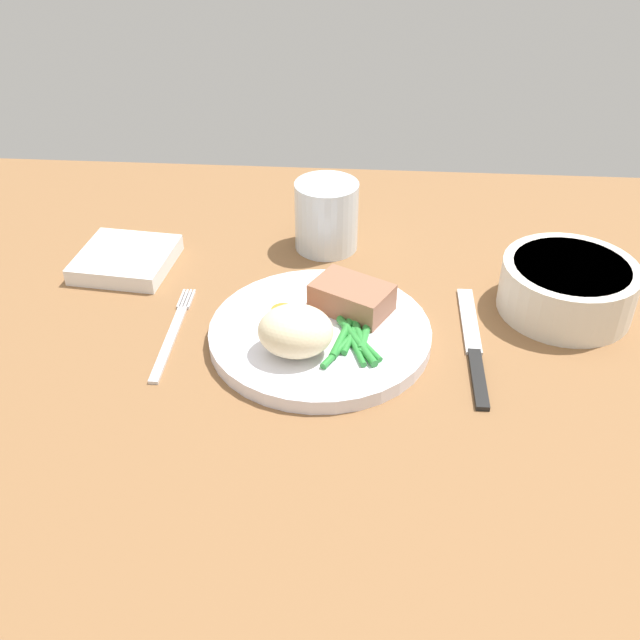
{
  "coord_description": "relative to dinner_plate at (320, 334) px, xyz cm",
  "views": [
    {
      "loc": [
        2.24,
        -61.6,
        49.24
      ],
      "look_at": [
        -2.38,
        0.79,
        4.6
      ],
      "focal_mm": 41.38,
      "sensor_mm": 36.0,
      "label": 1
    }
  ],
  "objects": [
    {
      "name": "dining_table",
      "position": [
        2.38,
        -0.79,
        -1.8
      ],
      "size": [
        120.0,
        90.0,
        2.0
      ],
      "color": "brown",
      "rests_on": "ground"
    },
    {
      "name": "dinner_plate",
      "position": [
        0.0,
        0.0,
        0.0
      ],
      "size": [
        23.44,
        23.44,
        1.6
      ],
      "primitive_type": "cylinder",
      "color": "white",
      "rests_on": "dining_table"
    },
    {
      "name": "meat_portion",
      "position": [
        3.16,
        3.69,
        2.36
      ],
      "size": [
        9.71,
        8.57,
        3.11
      ],
      "primitive_type": "cube",
      "rotation": [
        0.0,
        0.0,
        -0.5
      ],
      "color": "#936047",
      "rests_on": "dinner_plate"
    },
    {
      "name": "mashed_potatoes",
      "position": [
        -2.11,
        -4.22,
        3.34
      ],
      "size": [
        7.53,
        6.31,
        5.08
      ],
      "primitive_type": "ellipsoid",
      "color": "beige",
      "rests_on": "dinner_plate"
    },
    {
      "name": "carrot_slices",
      "position": [
        -3.04,
        0.85,
        1.35
      ],
      "size": [
        4.4,
        3.14,
        1.26
      ],
      "color": "orange",
      "rests_on": "dinner_plate"
    },
    {
      "name": "green_beans",
      "position": [
        3.7,
        -2.02,
        1.18
      ],
      "size": [
        6.48,
        10.0,
        0.83
      ],
      "color": "#2D8C38",
      "rests_on": "dinner_plate"
    },
    {
      "name": "fork",
      "position": [
        -15.83,
        -0.26,
        -0.6
      ],
      "size": [
        1.44,
        16.6,
        0.4
      ],
      "rotation": [
        0.0,
        0.0,
        0.01
      ],
      "color": "silver",
      "rests_on": "dining_table"
    },
    {
      "name": "knife",
      "position": [
        16.11,
        -0.29,
        -0.6
      ],
      "size": [
        1.7,
        20.5,
        0.64
      ],
      "rotation": [
        0.0,
        0.0,
        -0.0
      ],
      "color": "black",
      "rests_on": "dining_table"
    },
    {
      "name": "water_glass",
      "position": [
        -0.67,
        19.97,
        3.01
      ],
      "size": [
        7.95,
        7.95,
        8.75
      ],
      "color": "silver",
      "rests_on": "dining_table"
    },
    {
      "name": "salad_bowl",
      "position": [
        26.83,
        7.75,
        2.46
      ],
      "size": [
        14.71,
        14.71,
        5.79
      ],
      "color": "silver",
      "rests_on": "dining_table"
    },
    {
      "name": "napkin",
      "position": [
        -24.77,
        13.19,
        0.21
      ],
      "size": [
        11.96,
        11.82,
        2.02
      ],
      "primitive_type": "cube",
      "rotation": [
        0.0,
        0.0,
        -0.1
      ],
      "color": "white",
      "rests_on": "dining_table"
    }
  ]
}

